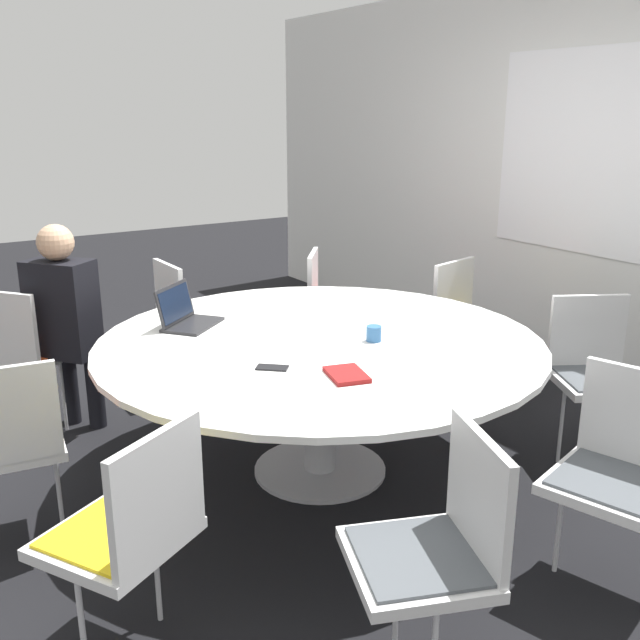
{
  "coord_description": "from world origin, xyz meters",
  "views": [
    {
      "loc": [
        2.81,
        -1.84,
        1.82
      ],
      "look_at": [
        0.0,
        0.0,
        0.82
      ],
      "focal_mm": 40.0,
      "sensor_mm": 36.0,
      "label": 1
    }
  ],
  "objects_px": {
    "chair_0": "(24,345)",
    "cell_phone": "(272,368)",
    "chair_1": "(6,437)",
    "chair_3": "(438,540)",
    "laptop": "(185,315)",
    "chair_8": "(188,313)",
    "chair_6": "(469,316)",
    "chair_2": "(130,524)",
    "chair_5": "(595,365)",
    "chair_4": "(620,463)",
    "coffee_cup": "(374,334)",
    "chair_7": "(331,301)",
    "person_0": "(65,313)",
    "spiral_notebook": "(347,375)"
  },
  "relations": [
    {
      "from": "chair_4",
      "to": "chair_7",
      "type": "bearing_deg",
      "value": -24.56
    },
    {
      "from": "chair_2",
      "to": "laptop",
      "type": "distance_m",
      "value": 1.59
    },
    {
      "from": "person_0",
      "to": "chair_2",
      "type": "bearing_deg",
      "value": -47.29
    },
    {
      "from": "cell_phone",
      "to": "spiral_notebook",
      "type": "bearing_deg",
      "value": 39.45
    },
    {
      "from": "person_0",
      "to": "spiral_notebook",
      "type": "bearing_deg",
      "value": -14.64
    },
    {
      "from": "chair_8",
      "to": "spiral_notebook",
      "type": "relative_size",
      "value": 3.6
    },
    {
      "from": "chair_8",
      "to": "cell_phone",
      "type": "relative_size",
      "value": 5.79
    },
    {
      "from": "person_0",
      "to": "laptop",
      "type": "bearing_deg",
      "value": -1.15
    },
    {
      "from": "chair_6",
      "to": "chair_2",
      "type": "bearing_deg",
      "value": 10.93
    },
    {
      "from": "chair_8",
      "to": "laptop",
      "type": "relative_size",
      "value": 2.19
    },
    {
      "from": "chair_5",
      "to": "chair_7",
      "type": "distance_m",
      "value": 1.88
    },
    {
      "from": "laptop",
      "to": "chair_2",
      "type": "bearing_deg",
      "value": -158.16
    },
    {
      "from": "chair_1",
      "to": "chair_3",
      "type": "xyz_separation_m",
      "value": [
        1.52,
        0.99,
        0.0
      ]
    },
    {
      "from": "chair_4",
      "to": "coffee_cup",
      "type": "height_order",
      "value": "chair_4"
    },
    {
      "from": "chair_6",
      "to": "coffee_cup",
      "type": "bearing_deg",
      "value": 11.99
    },
    {
      "from": "chair_2",
      "to": "chair_6",
      "type": "xyz_separation_m",
      "value": [
        -1.16,
        2.65,
        0.0
      ]
    },
    {
      "from": "spiral_notebook",
      "to": "cell_phone",
      "type": "height_order",
      "value": "spiral_notebook"
    },
    {
      "from": "chair_3",
      "to": "coffee_cup",
      "type": "distance_m",
      "value": 1.41
    },
    {
      "from": "coffee_cup",
      "to": "laptop",
      "type": "bearing_deg",
      "value": -138.23
    },
    {
      "from": "chair_1",
      "to": "spiral_notebook",
      "type": "relative_size",
      "value": 3.6
    },
    {
      "from": "chair_0",
      "to": "chair_1",
      "type": "relative_size",
      "value": 1.0
    },
    {
      "from": "chair_0",
      "to": "chair_4",
      "type": "distance_m",
      "value": 3.17
    },
    {
      "from": "chair_0",
      "to": "laptop",
      "type": "height_order",
      "value": "laptop"
    },
    {
      "from": "chair_5",
      "to": "person_0",
      "type": "xyz_separation_m",
      "value": [
        -1.85,
        -2.25,
        0.19
      ]
    },
    {
      "from": "chair_1",
      "to": "chair_8",
      "type": "bearing_deg",
      "value": 51.9
    },
    {
      "from": "chair_1",
      "to": "laptop",
      "type": "distance_m",
      "value": 1.12
    },
    {
      "from": "chair_5",
      "to": "chair_4",
      "type": "bearing_deg",
      "value": 69.89
    },
    {
      "from": "chair_0",
      "to": "laptop",
      "type": "relative_size",
      "value": 2.19
    },
    {
      "from": "chair_4",
      "to": "chair_8",
      "type": "bearing_deg",
      "value": -4.75
    },
    {
      "from": "person_0",
      "to": "laptop",
      "type": "relative_size",
      "value": 3.07
    },
    {
      "from": "chair_2",
      "to": "chair_0",
      "type": "bearing_deg",
      "value": 58.16
    },
    {
      "from": "chair_6",
      "to": "person_0",
      "type": "xyz_separation_m",
      "value": [
        -0.82,
        -2.34,
        0.19
      ]
    },
    {
      "from": "laptop",
      "to": "chair_8",
      "type": "bearing_deg",
      "value": 28.31
    },
    {
      "from": "chair_0",
      "to": "chair_2",
      "type": "distance_m",
      "value": 2.11
    },
    {
      "from": "chair_1",
      "to": "chair_6",
      "type": "bearing_deg",
      "value": 12.85
    },
    {
      "from": "person_0",
      "to": "chair_7",
      "type": "bearing_deg",
      "value": 50.94
    },
    {
      "from": "chair_1",
      "to": "chair_8",
      "type": "distance_m",
      "value": 1.91
    },
    {
      "from": "chair_1",
      "to": "chair_6",
      "type": "relative_size",
      "value": 1.0
    },
    {
      "from": "chair_6",
      "to": "chair_3",
      "type": "bearing_deg",
      "value": 30.72
    },
    {
      "from": "chair_4",
      "to": "chair_7",
      "type": "height_order",
      "value": "same"
    },
    {
      "from": "person_0",
      "to": "laptop",
      "type": "xyz_separation_m",
      "value": [
        0.62,
        0.47,
        0.06
      ]
    },
    {
      "from": "chair_1",
      "to": "chair_5",
      "type": "distance_m",
      "value": 2.88
    },
    {
      "from": "chair_5",
      "to": "coffee_cup",
      "type": "xyz_separation_m",
      "value": [
        -0.48,
        -1.1,
        0.24
      ]
    },
    {
      "from": "chair_5",
      "to": "cell_phone",
      "type": "height_order",
      "value": "chair_5"
    },
    {
      "from": "chair_6",
      "to": "coffee_cup",
      "type": "relative_size",
      "value": 11.44
    },
    {
      "from": "chair_1",
      "to": "chair_5",
      "type": "bearing_deg",
      "value": -7.95
    },
    {
      "from": "chair_3",
      "to": "chair_5",
      "type": "height_order",
      "value": "same"
    },
    {
      "from": "chair_5",
      "to": "spiral_notebook",
      "type": "xyz_separation_m",
      "value": [
        -0.15,
        -1.5,
        0.21
      ]
    },
    {
      "from": "chair_0",
      "to": "cell_phone",
      "type": "height_order",
      "value": "chair_0"
    },
    {
      "from": "chair_4",
      "to": "cell_phone",
      "type": "xyz_separation_m",
      "value": [
        -1.16,
        -0.86,
        0.2
      ]
    }
  ]
}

